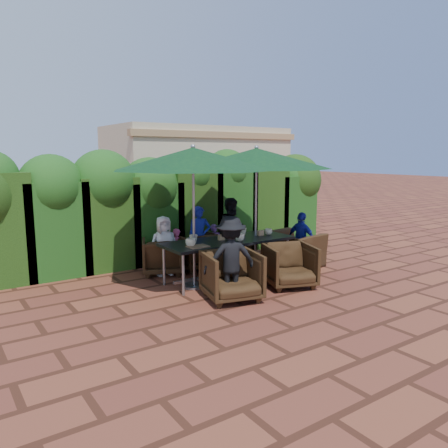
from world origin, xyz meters
TOP-DOWN VIEW (x-y plane):
  - ground at (0.00, 0.00)m, footprint 80.00×80.00m
  - dining_table at (0.06, 0.18)m, footprint 2.48×0.90m
  - umbrella_left at (-0.69, 0.15)m, footprint 2.79×2.79m
  - umbrella_right at (0.71, 0.20)m, footprint 2.80×2.80m
  - chair_far_left at (-0.78, 1.21)m, footprint 0.96×0.94m
  - chair_far_mid at (-0.02, 1.17)m, footprint 0.78×0.73m
  - chair_far_right at (0.94, 1.18)m, footprint 0.88×0.86m
  - chair_near_left at (-0.55, -0.79)m, footprint 1.00×0.96m
  - chair_near_right at (0.70, -0.79)m, footprint 1.01×0.98m
  - chair_end_right at (1.76, 0.24)m, footprint 0.83×1.15m
  - adult_far_left at (-0.78, 1.13)m, footprint 0.61×0.43m
  - adult_far_mid at (0.06, 1.20)m, footprint 0.56×0.52m
  - adult_far_right at (0.86, 1.18)m, footprint 0.72×0.49m
  - adult_near_left at (-0.55, -0.75)m, footprint 0.94×0.67m
  - adult_end_right at (1.82, 0.09)m, footprint 0.46×0.72m
  - child_left at (-0.45, 1.21)m, footprint 0.38×0.35m
  - child_right at (0.44, 1.21)m, footprint 0.38×0.34m
  - pedestrian_a at (1.78, 4.17)m, footprint 1.57×0.78m
  - pedestrian_b at (2.24, 4.44)m, footprint 0.99×0.69m
  - pedestrian_c at (3.70, 4.33)m, footprint 1.31×1.02m
  - cup_a at (-0.82, 0.04)m, footprint 0.18×0.18m
  - cup_b at (-0.61, 0.29)m, footprint 0.15×0.15m
  - cup_c at (0.15, -0.05)m, footprint 0.17×0.17m
  - cup_d at (0.53, 0.37)m, footprint 0.16×0.16m
  - cup_e at (0.97, 0.13)m, footprint 0.15×0.15m
  - ketchup_bottle at (-0.03, 0.21)m, footprint 0.04×0.04m
  - sauce_bottle at (0.04, 0.32)m, footprint 0.04×0.04m
  - serving_tray at (-0.73, -0.06)m, footprint 0.35×0.25m
  - number_block_left at (-0.07, 0.22)m, footprint 0.12×0.06m
  - number_block_right at (0.81, 0.16)m, footprint 0.12×0.06m
  - hedge_wall at (-0.28, 2.32)m, footprint 9.10×1.60m
  - building at (3.50, 6.99)m, footprint 6.20×3.08m

SIDE VIEW (x-z plane):
  - ground at x=0.00m, z-range 0.00..0.00m
  - chair_far_right at x=0.94m, z-range 0.00..0.70m
  - chair_far_left at x=-0.78m, z-range 0.00..0.76m
  - chair_far_mid at x=-0.02m, z-range 0.00..0.80m
  - chair_near_right at x=0.70m, z-range 0.00..0.83m
  - child_left at x=-0.45m, z-range 0.00..0.85m
  - chair_near_left at x=-0.55m, z-range 0.00..0.86m
  - child_right at x=0.44m, z-range 0.00..0.86m
  - chair_end_right at x=1.76m, z-range 0.00..0.93m
  - adult_end_right at x=1.82m, z-range 0.00..1.13m
  - adult_far_left at x=-0.78m, z-range 0.00..1.14m
  - adult_far_mid at x=0.06m, z-range 0.00..1.26m
  - adult_near_left at x=-0.55m, z-range 0.00..1.34m
  - dining_table at x=0.06m, z-range 0.30..1.05m
  - adult_far_right at x=0.86m, z-range 0.00..1.39m
  - serving_tray at x=-0.73m, z-range 0.75..0.77m
  - number_block_left at x=-0.07m, z-range 0.75..0.85m
  - number_block_right at x=0.81m, z-range 0.75..0.85m
  - pedestrian_a at x=1.78m, z-range 0.00..1.61m
  - cup_e at x=0.97m, z-range 0.75..0.87m
  - cup_c at x=0.15m, z-range 0.75..0.89m
  - cup_a at x=-0.82m, z-range 0.75..0.89m
  - cup_b at x=-0.61m, z-range 0.75..0.89m
  - cup_d at x=0.53m, z-range 0.75..0.90m
  - ketchup_bottle at x=-0.03m, z-range 0.75..0.92m
  - sauce_bottle at x=0.04m, z-range 0.75..0.92m
  - pedestrian_c at x=3.70m, z-range 0.00..1.87m
  - pedestrian_b at x=2.24m, z-range 0.00..1.92m
  - hedge_wall at x=-0.28m, z-range 0.13..2.54m
  - building at x=3.50m, z-range 0.01..3.21m
  - umbrella_left at x=-0.69m, z-range 0.98..3.44m
  - umbrella_right at x=0.71m, z-range 0.98..3.44m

